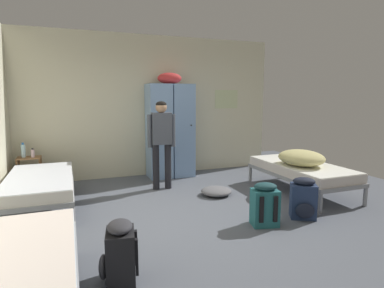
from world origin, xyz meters
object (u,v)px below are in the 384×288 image
Objects in this scene: lotion_bottle at (33,153)px; person_traveler at (162,137)px; bed_left_rear at (40,183)px; bedding_heap at (301,158)px; shelf_unit at (30,170)px; locker_bank at (170,129)px; backpack_teal at (264,205)px; water_bottle at (23,151)px; backpack_black at (119,253)px; clothes_pile_grey at (216,191)px; backpack_navy at (303,199)px; bed_right at (301,170)px; bed_left_front at (10,273)px.

person_traveler is at bearing -19.69° from lotion_bottle.
bedding_heap is (3.96, -0.76, 0.23)m from bed_left_rear.
bed_left_rear is at bearing -77.74° from shelf_unit.
backpack_teal is at bearing -82.79° from locker_bank.
water_bottle reaches higher than backpack_black.
locker_bank is at bearing 130.14° from bedding_heap.
backpack_black is at bearing -133.45° from clothes_pile_grey.
backpack_black is at bearing -113.03° from person_traveler.
bed_left_rear is (0.25, -1.15, 0.04)m from shelf_unit.
backpack_navy is (3.61, -2.81, -0.43)m from water_bottle.
bed_left_rear is at bearing -80.79° from lotion_bottle.
bed_right is at bearing -9.36° from bed_left_rear.
water_bottle reaches higher than shelf_unit.
locker_bank is 12.74× the size of lotion_bottle.
backpack_black is at bearing 18.13° from bed_left_front.
backpack_black reaches higher than bed_left_front.
backpack_navy is at bearing 1.30° from backpack_teal.
bed_left_rear is 4.03m from bedding_heap.
locker_bank is at bearing 66.21° from backpack_black.
water_bottle is at bearing 142.13° from backpack_navy.
bed_right is 1.24m from backpack_navy.
lotion_bottle is 0.30× the size of backpack_teal.
clothes_pile_grey is at bearing -26.88° from lotion_bottle.
backpack_black is at bearing -154.56° from bedding_heap.
bed_right is 0.27m from bedding_heap.
bed_left_front is at bearing -155.30° from bed_right.
bedding_heap is at bearing 52.61° from backpack_navy.
shelf_unit is 4.05m from backpack_teal.
backpack_navy is at bearing -37.87° from water_bottle.
backpack_navy is at bearing 15.10° from bed_left_front.
backpack_black and backpack_teal have the same top height.
backpack_navy is 1.00× the size of backpack_teal.
backpack_navy is at bearing -38.45° from lotion_bottle.
backpack_teal reaches higher than bed_right.
bed_left_rear is 1.00× the size of bed_left_front.
bed_left_rear is 2.35× the size of bedding_heap.
lotion_bottle reaches higher than clothes_pile_grey.
locker_bank is 2.52m from lotion_bottle.
backpack_teal is 1.35m from clothes_pile_grey.
person_traveler is 1.31m from clothes_pile_grey.
water_bottle is at bearing 95.10° from bed_left_front.
clothes_pile_grey is (1.85, 1.95, -0.19)m from backpack_black.
water_bottle reaches higher than lotion_bottle.
person_traveler is at bearing 56.55° from bed_left_front.
bed_right is 4.45m from bed_left_front.
backpack_teal is at bearing -31.77° from bed_left_rear.
bedding_heap is at bearing -24.36° from lotion_bottle.
shelf_unit is at bearing 102.26° from bed_left_rear.
bed_left_rear is at bearing 153.45° from backpack_navy.
backpack_teal is (-0.61, -0.01, 0.00)m from backpack_navy.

